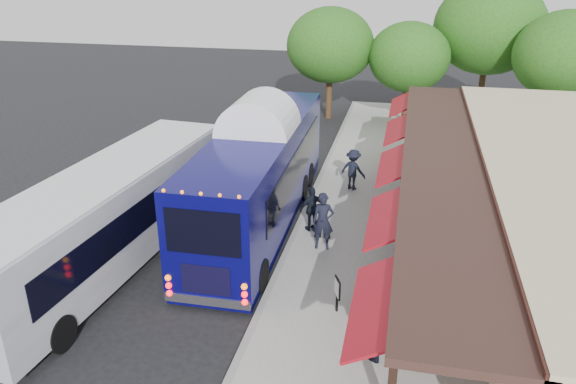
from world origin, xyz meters
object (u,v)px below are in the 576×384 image
Objects in this scene: ped_b at (379,329)px; ped_c at (312,209)px; city_bus at (108,215)px; ped_d at (353,170)px; ped_a at (323,221)px; coach_bus at (260,170)px; sign_board at (337,289)px.

ped_b is 7.11m from ped_c.
ped_d is (6.90, 7.62, -0.74)m from city_bus.
ped_c is (-0.59, 1.25, -0.16)m from ped_a.
ped_d is (3.05, 3.61, -1.06)m from coach_bus.
ped_c is 4.25m from ped_d.
ped_c is at bearing -88.88° from ped_b.
ped_a is 3.67m from sign_board.
ped_d is at bearing -102.51° from ped_b.
ped_a is 5.73m from ped_b.
ped_a is 1.19× the size of ped_c.
ped_a is at bearing 81.28° from sign_board.
city_bus reaches higher than ped_a.
coach_bus is 8.63m from ped_b.
city_bus is 6.89m from ped_a.
city_bus is 11.54× the size of sign_board.
ped_a reaches higher than ped_b.
coach_bus is 6.14× the size of ped_a.
ped_b is 10.82m from ped_d.
ped_b is at bearing -74.22° from ped_a.
ped_a reaches higher than ped_c.
ped_a is at bearing -34.53° from coach_bus.
sign_board is at bearing -4.89° from city_bus.
city_bus is at bearing 146.19° from sign_board.
city_bus is 6.94× the size of ped_d.
coach_bus is 3.31m from ped_a.
ped_b is 0.99× the size of ped_d.
ped_d is 8.93m from sign_board.
ped_d reaches higher than ped_c.
ped_d is (1.00, 4.13, 0.04)m from ped_c.
sign_board is (7.45, -1.29, -0.90)m from city_bus.
ped_a is at bearing 108.27° from ped_d.
coach_bus is at bearing 72.46° from ped_d.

